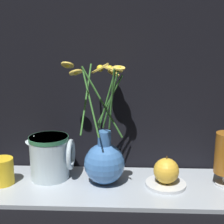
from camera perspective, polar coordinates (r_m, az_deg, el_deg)
ground_plane at (r=0.94m, az=0.61°, el=-13.80°), size 6.00×6.00×0.00m
shelf at (r=0.94m, az=0.61°, el=-13.48°), size 0.78×0.25×0.01m
vase_with_flowers at (r=0.92m, az=-1.41°, el=-8.54°), size 0.19×0.23×0.36m
yellow_mug at (r=0.98m, az=-19.59°, el=-10.17°), size 0.08×0.07×0.08m
ceramic_pitcher at (r=0.97m, az=-11.20°, el=-7.78°), size 0.14×0.12×0.14m
saucer_plate at (r=0.94m, az=9.80°, el=-12.91°), size 0.12×0.12×0.01m
orange_fruit at (r=0.92m, az=9.91°, el=-10.58°), size 0.07×0.07×0.08m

